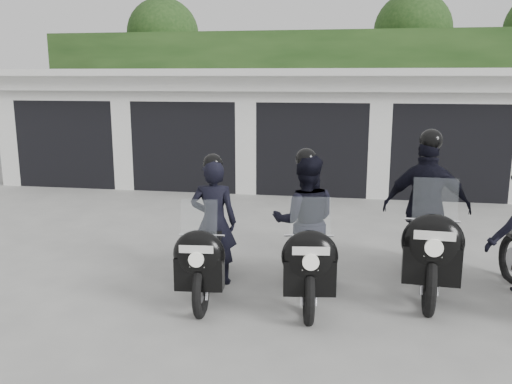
# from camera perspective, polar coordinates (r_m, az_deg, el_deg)

# --- Properties ---
(ground) EXTENTS (80.00, 80.00, 0.00)m
(ground) POSITION_cam_1_polar(r_m,az_deg,el_deg) (7.70, 2.73, -9.16)
(ground) COLOR #999994
(ground) RESTS_ON ground
(garage_block) EXTENTS (16.40, 6.80, 2.96)m
(garage_block) POSITION_cam_1_polar(r_m,az_deg,el_deg) (15.27, 6.57, 6.88)
(garage_block) COLOR white
(garage_block) RESTS_ON ground
(background_vegetation) EXTENTS (20.00, 3.90, 5.80)m
(background_vegetation) POSITION_cam_1_polar(r_m,az_deg,el_deg) (20.05, 8.58, 11.90)
(background_vegetation) COLOR #193312
(background_vegetation) RESTS_ON ground
(police_bike_a) EXTENTS (0.74, 2.12, 1.85)m
(police_bike_a) POSITION_cam_1_polar(r_m,az_deg,el_deg) (7.11, -4.83, -4.79)
(police_bike_a) COLOR black
(police_bike_a) RESTS_ON ground
(police_bike_b) EXTENTS (0.97, 2.22, 1.94)m
(police_bike_b) POSITION_cam_1_polar(r_m,az_deg,el_deg) (7.06, 5.23, -4.20)
(police_bike_b) COLOR black
(police_bike_b) RESTS_ON ground
(police_bike_c) EXTENTS (1.22, 2.49, 2.16)m
(police_bike_c) POSITION_cam_1_polar(r_m,az_deg,el_deg) (7.67, 17.56, -2.64)
(police_bike_c) COLOR black
(police_bike_c) RESTS_ON ground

